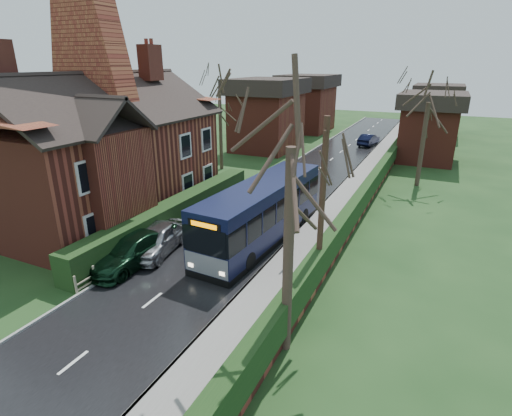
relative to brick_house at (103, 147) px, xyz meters
The scene contains 18 objects.
ground 10.87m from the brick_house, 28.67° to the right, with size 140.00×140.00×0.00m, color #2C4E21.
road 11.07m from the brick_house, 30.89° to the left, with size 6.00×100.00×0.02m, color black.
pavement 14.64m from the brick_house, 21.92° to the left, with size 2.50×100.00×0.14m, color slate.
kerb_right 13.59m from the brick_house, 23.91° to the left, with size 0.12×100.00×0.14m, color gray.
kerb_left 8.85m from the brick_house, 42.59° to the left, with size 0.12×100.00×0.10m, color gray.
front_hedge 6.02m from the brick_house, ahead, with size 1.20×16.00×1.60m, color black.
picket_fence 6.83m from the brick_house, ahead, with size 0.10×16.00×0.90m, color tan, non-canonical shape.
right_wall_hedge 15.80m from the brick_house, 19.77° to the left, with size 0.60×50.00×1.80m.
brick_house is the anchor object (origin of this frame).
bus 10.71m from the brick_house, ahead, with size 3.05×10.69×3.21m.
car_silver 7.75m from the brick_house, 26.19° to the right, with size 1.75×4.36×1.49m, color #A6A7AB.
car_green 8.29m from the brick_house, 38.35° to the right, with size 1.99×4.88×1.42m, color black.
car_distant 32.21m from the brick_house, 70.40° to the left, with size 1.41×4.05×1.34m, color black.
bus_stop_sign 13.03m from the brick_house, ahead, with size 0.11×0.42×2.78m.
telegraph_pole 14.80m from the brick_house, 10.61° to the right, with size 0.25×0.95×7.35m.
tree_right_near 16.64m from the brick_house, 25.68° to the right, with size 4.62×4.62×9.98m.
tree_right_far 23.18m from the brick_house, 41.52° to the left, with size 4.76×4.76×9.19m.
tree_house_side 13.53m from the brick_house, 87.51° to the left, with size 4.23×4.23×9.60m.
Camera 1 is at (9.88, -12.95, 9.26)m, focal length 28.00 mm.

